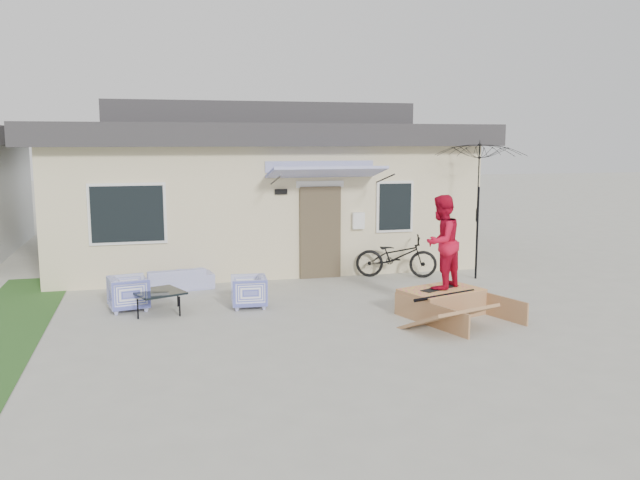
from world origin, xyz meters
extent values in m
plane|color=#A4A397|center=(0.00, 0.00, 0.00)|extent=(90.00, 90.00, 0.00)
cube|color=#26501F|center=(-5.20, 2.00, 0.00)|extent=(1.40, 8.00, 0.01)
cube|color=beige|center=(0.00, 8.00, 1.50)|extent=(10.00, 7.00, 3.00)
cube|color=#2B2C2F|center=(0.00, 8.00, 3.25)|extent=(10.80, 7.80, 0.50)
cube|color=#2B2C2F|center=(0.00, 8.00, 3.80)|extent=(7.50, 4.50, 0.60)
cube|color=brown|center=(1.00, 4.46, 1.05)|extent=(0.95, 0.08, 2.10)
cube|color=white|center=(-3.20, 4.47, 1.60)|extent=(1.60, 0.06, 1.30)
cube|color=white|center=(2.80, 4.47, 1.60)|extent=(0.90, 0.06, 1.20)
cube|color=#4850BA|center=(1.00, 3.95, 2.45)|extent=(2.50, 1.09, 0.29)
imported|color=#4850BA|center=(-2.28, 4.08, 0.31)|extent=(1.63, 0.70, 0.62)
imported|color=#4850BA|center=(-3.18, 2.56, 0.35)|extent=(0.76, 0.80, 0.71)
imported|color=#4850BA|center=(-0.99, 2.20, 0.33)|extent=(0.66, 0.69, 0.67)
cube|color=black|center=(-2.65, 2.23, 0.20)|extent=(1.06, 1.06, 0.40)
imported|color=black|center=(2.71, 4.09, 0.60)|extent=(1.97, 1.23, 1.19)
cylinder|color=black|center=(4.42, 3.48, 1.05)|extent=(0.05, 0.05, 2.10)
imported|color=black|center=(4.42, 3.48, 1.75)|extent=(2.41, 2.30, 0.90)
cube|color=black|center=(2.31, 0.86, 0.49)|extent=(0.86, 0.58, 0.05)
imported|color=red|center=(2.31, 0.86, 1.36)|extent=(1.04, 1.00, 1.69)
camera|label=1|loc=(-2.73, -9.82, 3.14)|focal=36.76mm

